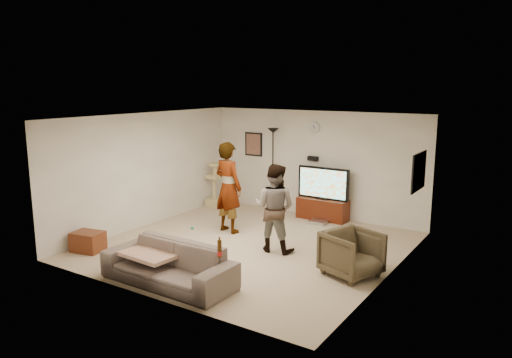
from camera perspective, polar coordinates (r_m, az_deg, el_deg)
The scene contains 24 objects.
floor at distance 9.59m, azimuth -0.72°, elevation -7.88°, with size 5.50×5.50×0.02m, color tan.
ceiling at distance 9.09m, azimuth -0.76°, elevation 7.32°, with size 5.50×5.50×0.02m, color silver.
wall_back at distance 11.61m, azimuth 6.81°, elevation 1.81°, with size 5.50×0.04×2.50m, color beige.
wall_front at distance 7.19m, azimuth -13.00°, elevation -4.18°, with size 5.50×0.04×2.50m, color beige.
wall_left at distance 10.99m, azimuth -12.76°, elevation 1.09°, with size 0.04×5.50×2.50m, color beige.
wall_right at distance 8.10m, azimuth 15.70°, elevation -2.60°, with size 0.04×5.50×2.50m, color beige.
wall_clock at distance 11.47m, azimuth 6.84°, elevation 5.98°, with size 0.26×0.26×0.04m, color white.
wall_speaker at distance 11.53m, azimuth 6.69°, elevation 2.41°, with size 0.25×0.10×0.10m, color black.
picture_back at distance 12.37m, azimuth -0.29°, elevation 4.10°, with size 0.42×0.03×0.52m, color brown.
picture_right at distance 9.57m, azimuth 18.55°, elevation 0.83°, with size 0.03×0.78×0.62m, color #DDCC60.
tv_stand at distance 11.44m, azimuth 7.82°, elevation -3.50°, with size 1.18×0.45×0.49m, color #3F1508.
console_box at distance 11.12m, azimuth 7.28°, elevation -5.04°, with size 0.40×0.30×0.07m, color #B7B6C0.
tv at distance 11.30m, azimuth 7.91°, elevation -0.48°, with size 1.24×0.08×0.74m, color black.
tv_screen at distance 11.26m, azimuth 7.81°, elevation -0.52°, with size 1.14×0.01×0.65m, color #46E8F6.
floor_lamp at distance 11.95m, azimuth 1.98°, elevation 1.07°, with size 0.32×0.32×2.06m, color black.
cat_tree at distance 12.54m, azimuth -4.95°, elevation -0.61°, with size 0.37×0.37×1.14m, color #C6B780.
person_left at distance 10.25m, azimuth -3.28°, elevation -0.99°, with size 0.70×0.46×1.93m, color #B6B6B6.
person_right at distance 9.10m, azimuth 2.18°, elevation -3.40°, with size 0.81×0.63×1.67m, color #355BA4.
sofa at distance 7.88m, azimuth -10.25°, elevation -9.81°, with size 2.21×0.86×0.65m, color #655750.
throw_blanket at distance 8.06m, azimuth -12.08°, elevation -8.53°, with size 0.90×0.70×0.06m, color #D7A589.
beer_bottle at distance 7.10m, azimuth -4.30°, elevation -8.17°, with size 0.06×0.06×0.25m, color #3B1E04.
armchair at distance 8.20m, azimuth 11.18°, elevation -8.60°, with size 0.80×0.83×0.75m, color #403624.
side_table at distance 9.77m, azimuth -19.13°, elevation -6.95°, with size 0.56×0.42×0.37m, color #542512.
toy_ball at distance 10.69m, azimuth -7.50°, elevation -5.72°, with size 0.07×0.07×0.07m, color #1A856F.
Camera 1 is at (5.03, -7.54, 3.11)m, focal length 34.07 mm.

